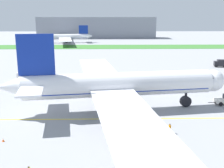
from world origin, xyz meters
name	(u,v)px	position (x,y,z in m)	size (l,w,h in m)	color
ground_plane	(118,113)	(0.00, 0.00, 0.00)	(600.00, 600.00, 0.00)	gray
apron_taxi_line	(119,119)	(0.00, -3.50, 0.00)	(280.00, 0.36, 0.01)	yellow
grass_median_strip	(110,47)	(0.00, 122.37, 0.05)	(320.00, 24.00, 0.10)	#38722D
airliner_foreground	(116,85)	(-0.40, 1.46, 5.37)	(46.72, 74.30, 15.83)	white
ground_crew_wingwalker_port	(170,127)	(8.17, -10.22, 1.01)	(0.31, 0.58, 1.66)	black
traffic_cone_port_wing	(3,140)	(-18.53, -12.95, 0.28)	(0.36, 0.36, 0.58)	#F2590C
service_truck_baggage_loader	(26,76)	(-26.83, 29.32, 1.53)	(4.73, 2.75, 2.78)	white
service_truck_fuel_bowser	(221,63)	(41.27, 50.81, 1.52)	(5.04, 3.02, 2.80)	black
parked_airliner_far_centre	(63,37)	(-33.52, 150.02, 4.19)	(43.10, 70.23, 12.33)	white
terminal_building	(97,27)	(-10.89, 195.02, 9.00)	(100.96, 20.00, 18.00)	gray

